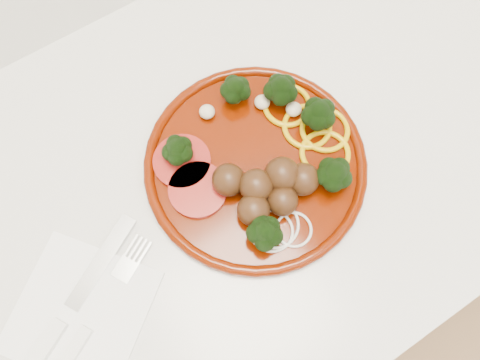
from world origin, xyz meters
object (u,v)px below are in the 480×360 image
knife (58,327)px  plate (260,163)px  napkin (81,311)px  fork (78,343)px

knife → plate: bearing=-21.0°
napkin → knife: bearing=-174.4°
plate → napkin: size_ratio=1.93×
napkin → fork: 0.04m
plate → napkin: (-0.28, -0.04, -0.02)m
knife → fork: size_ratio=1.13×
plate → napkin: 0.28m
plate → fork: 0.30m
napkin → knife: knife is taller
plate → napkin: plate is taller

